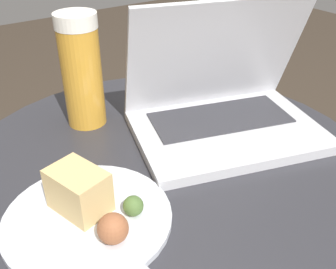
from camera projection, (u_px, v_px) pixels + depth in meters
The scene contains 6 objects.
table at pixel (167, 218), 0.72m from camera, with size 0.70×0.70×0.56m.
napkin at pixel (78, 224), 0.52m from camera, with size 0.19×0.14×0.00m.
laptop at pixel (223, 106), 0.71m from camera, with size 0.38×0.32×0.24m.
beer_glass at pixel (82, 71), 0.71m from camera, with size 0.07×0.07×0.21m.
snack_plate at pixel (88, 210), 0.52m from camera, with size 0.23×0.23×0.07m.
fork at pixel (98, 227), 0.52m from camera, with size 0.04×0.18×0.00m.
Camera 1 is at (-0.30, -0.44, 0.94)m, focal length 42.00 mm.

